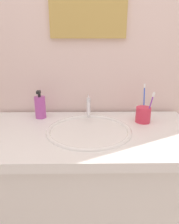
{
  "coord_description": "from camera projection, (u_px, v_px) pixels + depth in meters",
  "views": [
    {
      "loc": [
        -0.01,
        -0.95,
        1.28
      ],
      "look_at": [
        0.0,
        0.03,
        0.95
      ],
      "focal_mm": 32.3,
      "sensor_mm": 36.0,
      "label": 1
    }
  ],
  "objects": [
    {
      "name": "faucet",
      "position": [
        89.0,
        107.0,
        1.2
      ],
      "size": [
        0.02,
        0.17,
        0.12
      ],
      "color": "silver",
      "rests_on": "sink_basin"
    },
    {
      "name": "sink_basin",
      "position": [
        90.0,
        137.0,
        1.04
      ],
      "size": [
        0.44,
        0.44,
        0.11
      ],
      "color": "white",
      "rests_on": "vanity_counter"
    },
    {
      "name": "tiled_wall_back",
      "position": [
        88.0,
        58.0,
        1.24
      ],
      "size": [
        2.35,
        0.04,
        2.4
      ],
      "primitive_type": "cube",
      "color": "beige",
      "rests_on": "ground"
    },
    {
      "name": "soap_dispenser",
      "position": [
        40.0,
        107.0,
        1.19
      ],
      "size": [
        0.06,
        0.06,
        0.17
      ],
      "color": "#B24CA5",
      "rests_on": "vanity_counter"
    },
    {
      "name": "toothbrush_purple",
      "position": [
        150.0,
        106.0,
        1.09
      ],
      "size": [
        0.04,
        0.03,
        0.18
      ],
      "color": "purple",
      "rests_on": "toothbrush_cup"
    },
    {
      "name": "vanity_counter",
      "position": [
        89.0,
        198.0,
        1.17
      ],
      "size": [
        1.15,
        0.6,
        0.86
      ],
      "color": "silver",
      "rests_on": "ground"
    },
    {
      "name": "toothbrush_cup",
      "position": [
        143.0,
        115.0,
        1.13
      ],
      "size": [
        0.08,
        0.08,
        0.09
      ],
      "primitive_type": "cylinder",
      "color": "#D8334C",
      "rests_on": "vanity_counter"
    },
    {
      "name": "toothbrush_blue",
      "position": [
        144.0,
        100.0,
        1.16
      ],
      "size": [
        0.01,
        0.07,
        0.2
      ],
      "color": "blue",
      "rests_on": "toothbrush_cup"
    }
  ]
}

